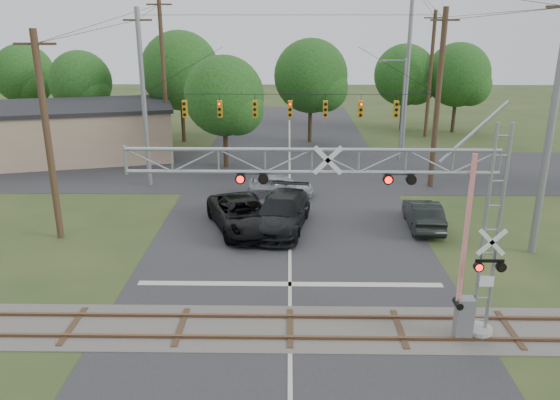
{
  "coord_description": "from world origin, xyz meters",
  "views": [
    {
      "loc": [
        -0.08,
        -15.43,
        10.78
      ],
      "look_at": [
        -0.45,
        7.5,
        3.14
      ],
      "focal_mm": 35.0,
      "sensor_mm": 36.0,
      "label": 1
    }
  ],
  "objects_px": {
    "commercial_building": "(58,131)",
    "streetlight": "(401,104)",
    "pickup_black": "(243,214)",
    "car_dark": "(281,213)",
    "traffic_signal_span": "(304,102)",
    "sedan_silver": "(281,186)",
    "crossing_gantry": "(383,208)"
  },
  "relations": [
    {
      "from": "commercial_building",
      "to": "pickup_black",
      "type": "bearing_deg",
      "value": -59.13
    },
    {
      "from": "sedan_silver",
      "to": "traffic_signal_span",
      "type": "bearing_deg",
      "value": -29.25
    },
    {
      "from": "traffic_signal_span",
      "to": "sedan_silver",
      "type": "relative_size",
      "value": 4.69
    },
    {
      "from": "pickup_black",
      "to": "commercial_building",
      "type": "distance_m",
      "value": 22.79
    },
    {
      "from": "traffic_signal_span",
      "to": "streetlight",
      "type": "distance_m",
      "value": 10.7
    },
    {
      "from": "commercial_building",
      "to": "streetlight",
      "type": "relative_size",
      "value": 2.51
    },
    {
      "from": "pickup_black",
      "to": "sedan_silver",
      "type": "bearing_deg",
      "value": 51.73
    },
    {
      "from": "car_dark",
      "to": "sedan_silver",
      "type": "relative_size",
      "value": 1.53
    },
    {
      "from": "sedan_silver",
      "to": "commercial_building",
      "type": "xyz_separation_m",
      "value": [
        -18.19,
        10.07,
        1.42
      ]
    },
    {
      "from": "sedan_silver",
      "to": "streetlight",
      "type": "distance_m",
      "value": 13.79
    },
    {
      "from": "crossing_gantry",
      "to": "pickup_black",
      "type": "bearing_deg",
      "value": 118.45
    },
    {
      "from": "traffic_signal_span",
      "to": "car_dark",
      "type": "xyz_separation_m",
      "value": [
        -1.35,
        -7.98,
        -4.73
      ]
    },
    {
      "from": "crossing_gantry",
      "to": "car_dark",
      "type": "distance_m",
      "value": 11.64
    },
    {
      "from": "sedan_silver",
      "to": "commercial_building",
      "type": "height_order",
      "value": "commercial_building"
    },
    {
      "from": "crossing_gantry",
      "to": "car_dark",
      "type": "bearing_deg",
      "value": 108.71
    },
    {
      "from": "traffic_signal_span",
      "to": "commercial_building",
      "type": "relative_size",
      "value": 0.97
    },
    {
      "from": "pickup_black",
      "to": "car_dark",
      "type": "height_order",
      "value": "car_dark"
    },
    {
      "from": "traffic_signal_span",
      "to": "car_dark",
      "type": "relative_size",
      "value": 3.06
    },
    {
      "from": "car_dark",
      "to": "sedan_silver",
      "type": "bearing_deg",
      "value": 100.79
    },
    {
      "from": "traffic_signal_span",
      "to": "crossing_gantry",
      "type": "bearing_deg",
      "value": -83.26
    },
    {
      "from": "sedan_silver",
      "to": "commercial_building",
      "type": "distance_m",
      "value": 20.84
    },
    {
      "from": "commercial_building",
      "to": "sedan_silver",
      "type": "bearing_deg",
      "value": -43.73
    },
    {
      "from": "crossing_gantry",
      "to": "traffic_signal_span",
      "type": "xyz_separation_m",
      "value": [
        -2.17,
        18.36,
        0.81
      ]
    },
    {
      "from": "pickup_black",
      "to": "streetlight",
      "type": "distance_m",
      "value": 19.33
    },
    {
      "from": "traffic_signal_span",
      "to": "streetlight",
      "type": "bearing_deg",
      "value": 43.23
    },
    {
      "from": "commercial_building",
      "to": "car_dark",
      "type": "bearing_deg",
      "value": -55.51
    },
    {
      "from": "crossing_gantry",
      "to": "commercial_building",
      "type": "relative_size",
      "value": 0.64
    },
    {
      "from": "car_dark",
      "to": "commercial_building",
      "type": "distance_m",
      "value": 24.18
    },
    {
      "from": "commercial_building",
      "to": "streetlight",
      "type": "distance_m",
      "value": 27.49
    },
    {
      "from": "crossing_gantry",
      "to": "car_dark",
      "type": "relative_size",
      "value": 2.01
    },
    {
      "from": "traffic_signal_span",
      "to": "car_dark",
      "type": "height_order",
      "value": "traffic_signal_span"
    },
    {
      "from": "crossing_gantry",
      "to": "streetlight",
      "type": "bearing_deg",
      "value": 77.73
    }
  ]
}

